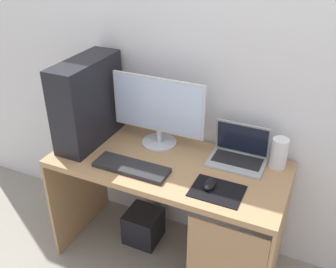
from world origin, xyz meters
TOP-DOWN VIEW (x-y plane):
  - ground_plane at (0.00, 0.00)m, footprint 8.00×8.00m
  - wall_back at (0.00, 0.34)m, footprint 4.00×0.05m
  - desk at (0.02, -0.01)m, footprint 1.32×0.59m
  - pc_tower at (-0.53, 0.04)m, footprint 0.18×0.50m
  - monitor at (-0.13, 0.16)m, footprint 0.57×0.21m
  - laptop at (0.35, 0.18)m, footprint 0.31×0.21m
  - speaker at (0.56, 0.21)m, footprint 0.09×0.09m
  - keyboard at (-0.15, -0.15)m, footprint 0.42×0.14m
  - mousepad at (0.33, -0.14)m, footprint 0.26×0.20m
  - mouse_left at (0.29, -0.13)m, footprint 0.06×0.10m
  - subwoofer at (-0.22, 0.07)m, footprint 0.22×0.22m

SIDE VIEW (x-z plane):
  - ground_plane at x=0.00m, z-range 0.00..0.00m
  - subwoofer at x=-0.22m, z-range 0.00..0.22m
  - desk at x=0.02m, z-range 0.21..0.95m
  - mousepad at x=0.33m, z-range 0.73..0.74m
  - keyboard at x=-0.15m, z-range 0.73..0.76m
  - mouse_left at x=0.29m, z-range 0.74..0.77m
  - laptop at x=0.35m, z-range 0.67..0.88m
  - speaker at x=0.56m, z-range 0.73..0.91m
  - monitor at x=-0.13m, z-range 0.74..1.17m
  - pc_tower at x=-0.53m, z-range 0.73..1.24m
  - wall_back at x=0.00m, z-range 0.00..2.60m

